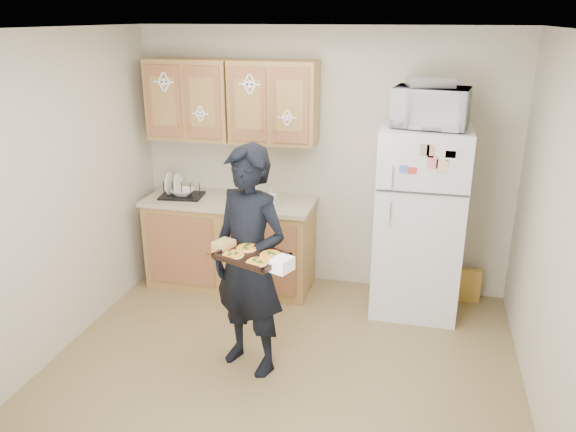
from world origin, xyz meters
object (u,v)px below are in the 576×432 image
(person, at_px, (249,262))
(baking_tray, at_px, (252,257))
(microwave, at_px, (431,108))
(dish_rack, at_px, (182,189))
(refrigerator, at_px, (419,221))

(person, xyz_separation_m, baking_tray, (0.11, -0.28, 0.17))
(person, bearing_deg, baking_tray, -46.58)
(microwave, relative_size, dish_rack, 1.49)
(refrigerator, xyz_separation_m, person, (-1.19, -1.25, 0.02))
(person, distance_m, baking_tray, 0.35)
(person, xyz_separation_m, microwave, (1.21, 1.20, 0.99))
(baking_tray, distance_m, dish_rack, 1.96)
(refrigerator, bearing_deg, microwave, -72.61)
(person, bearing_deg, microwave, 66.50)
(refrigerator, bearing_deg, person, -133.66)
(baking_tray, bearing_deg, microwave, 75.14)
(baking_tray, relative_size, microwave, 0.74)
(refrigerator, bearing_deg, dish_rack, 179.37)
(baking_tray, xyz_separation_m, dish_rack, (-1.20, 1.55, -0.07))
(dish_rack, bearing_deg, person, -49.39)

